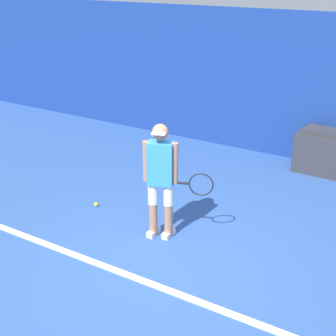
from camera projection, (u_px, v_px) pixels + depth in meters
The scene contains 6 objects.
ground_plane at pixel (157, 264), 6.09m from camera, with size 24.00×24.00×0.00m, color #2D5193.
back_wall at pixel (278, 86), 9.06m from camera, with size 24.00×0.10×2.82m.
court_baseline at pixel (141, 280), 5.78m from camera, with size 21.60×0.10×0.01m.
tennis_player at pixel (162, 176), 6.36m from camera, with size 0.92×0.44×1.68m.
tennis_ball at pixel (96, 204), 7.53m from camera, with size 0.07×0.07×0.07m.
covered_chair at pixel (321, 151), 8.67m from camera, with size 0.90×0.60×0.83m.
Camera 1 is at (2.69, -4.30, 3.61)m, focal length 50.00 mm.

